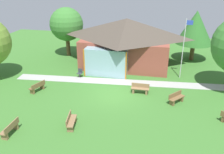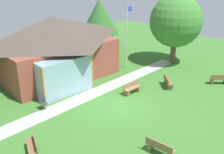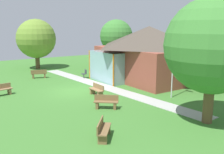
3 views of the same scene
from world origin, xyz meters
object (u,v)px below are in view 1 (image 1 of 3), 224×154
Objects in this scene: patio_chair_west at (80,73)px; bench_mid_right at (176,98)px; tree_behind_pavilion_right at (195,28)px; tree_behind_pavilion_left at (67,24)px; pavilion at (126,41)px; bench_front_left at (10,129)px; bench_rear_near_path at (140,89)px; bench_mid_left at (38,87)px; bench_front_center at (71,121)px; flagpole at (184,46)px.

bench_mid_right is at bearing 166.87° from patio_chair_west.
tree_behind_pavilion_left is (-14.78, -1.40, 0.02)m from tree_behind_pavilion_right.
pavilion reaches higher than bench_front_left.
tree_behind_pavilion_right is at bearing -116.55° from bench_rear_near_path.
tree_behind_pavilion_right is (2.08, 11.00, 3.40)m from bench_mid_right.
bench_front_left is 12.07m from bench_mid_right.
bench_mid_left and bench_mid_right have the same top height.
tree_behind_pavilion_right reaches higher than bench_front_center.
bench_front_left is (-3.42, -1.56, 0.00)m from bench_front_center.
bench_front_center is (-1.55, -12.75, -2.21)m from pavilion.
pavilion is 6.47× the size of bench_mid_left.
bench_mid_right is 1.67× the size of patio_chair_west.
pavilion is 1.78× the size of tree_behind_pavilion_right.
pavilion reaches higher than bench_front_center.
bench_front_left is at bearing -81.34° from tree_behind_pavilion_left.
bench_rear_near_path and bench_mid_left have the same top height.
flagpole is at bearing -25.39° from pavilion.
tree_behind_pavilion_left reaches higher than flagpole.
tree_behind_pavilion_left is (-13.25, 4.39, 0.68)m from flagpole.
patio_chair_west is at bearing -128.05° from pavilion.
bench_front_left is at bearing -109.14° from pavilion.
pavilion reaches higher than bench_rear_near_path.
pavilion is 10.72m from bench_mid_left.
pavilion is 1.74× the size of tree_behind_pavilion_left.
tree_behind_pavilion_right is at bearing 140.67° from bench_front_center.
bench_front_center and bench_front_left have the same top height.
bench_front_left is at bearing -125.50° from tree_behind_pavilion_right.
bench_mid_left is 10.67m from tree_behind_pavilion_left.
tree_behind_pavilion_left is at bearing -167.64° from bench_front_center.
bench_mid_left is 1.04× the size of bench_front_left.
pavilion is at bearing -70.85° from bench_rear_near_path.
tree_behind_pavilion_left reaches higher than bench_rear_near_path.
bench_rear_near_path and bench_front_center have the same top height.
patio_chair_west is at bearing -19.59° from bench_rear_near_path.
bench_front_center is at bearing -113.73° from bench_mid_left.
bench_mid_right is at bearing -56.40° from pavilion.
bench_rear_near_path is at bearing 136.15° from bench_front_center.
flagpole is 3.66× the size of bench_front_center.
bench_front_left is 0.26× the size of tree_behind_pavilion_right.
patio_chair_west reaches higher than bench_front_left.
bench_mid_right is at bearing -68.87° from bench_mid_left.
tree_behind_pavilion_left is at bearing 167.71° from pavilion.
bench_front_left is 21.55m from tree_behind_pavilion_right.
bench_mid_left and bench_front_left have the same top height.
bench_rear_near_path is 8.76m from bench_mid_left.
bench_front_center is 0.99× the size of bench_mid_left.
pavilion reaches higher than bench_mid_right.
tree_behind_pavilion_left is (-1.15, 10.04, 3.42)m from bench_mid_left.
patio_chair_west is at bearing -145.06° from tree_behind_pavilion_right.
bench_front_left is at bearing -133.19° from flagpole.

